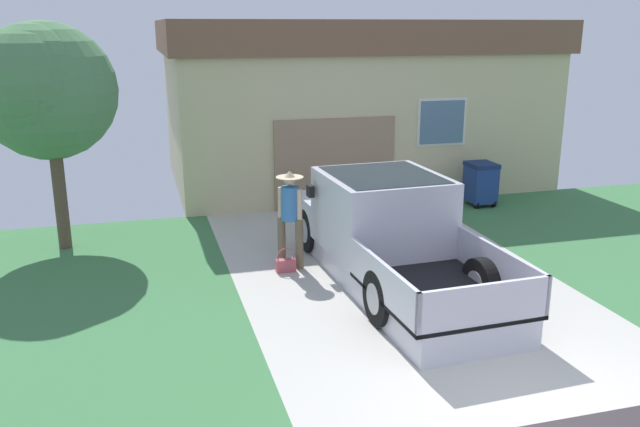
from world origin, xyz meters
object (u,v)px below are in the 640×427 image
object	(u,v)px
front_yard_tree	(40,88)
wheeled_trash_bin	(481,182)
person_with_hat	(290,212)
pickup_truck	(384,232)
house_with_garage	(350,100)
handbag	(286,264)

from	to	relation	value
front_yard_tree	wheeled_trash_bin	world-z (taller)	front_yard_tree
person_with_hat	front_yard_tree	distance (m)	5.05
pickup_truck	front_yard_tree	bearing A→B (deg)	148.29
pickup_truck	house_with_garage	world-z (taller)	house_with_garage
person_with_hat	front_yard_tree	size ratio (longest dim) A/B	0.41
house_with_garage	front_yard_tree	distance (m)	8.36
handbag	front_yard_tree	xyz separation A→B (m)	(-3.90, 2.51, 2.85)
pickup_truck	handbag	world-z (taller)	pickup_truck
pickup_truck	person_with_hat	size ratio (longest dim) A/B	3.26
pickup_truck	house_with_garage	size ratio (longest dim) A/B	0.57
person_with_hat	wheeled_trash_bin	bearing A→B (deg)	69.27
pickup_truck	handbag	size ratio (longest dim) A/B	13.13
pickup_truck	house_with_garage	xyz separation A→B (m)	(1.73, 7.24, 1.37)
pickup_truck	front_yard_tree	xyz separation A→B (m)	(-5.46, 3.06, 2.24)
person_with_hat	house_with_garage	bearing A→B (deg)	104.57
house_with_garage	wheeled_trash_bin	xyz separation A→B (m)	(2.05, -3.62, -1.57)
wheeled_trash_bin	pickup_truck	bearing A→B (deg)	-136.24
person_with_hat	front_yard_tree	bearing A→B (deg)	-168.91
pickup_truck	wheeled_trash_bin	bearing A→B (deg)	41.34
house_with_garage	pickup_truck	bearing A→B (deg)	-103.48
pickup_truck	person_with_hat	bearing A→B (deg)	148.93
pickup_truck	handbag	distance (m)	1.76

